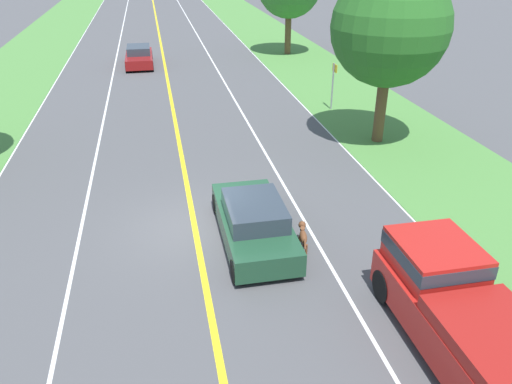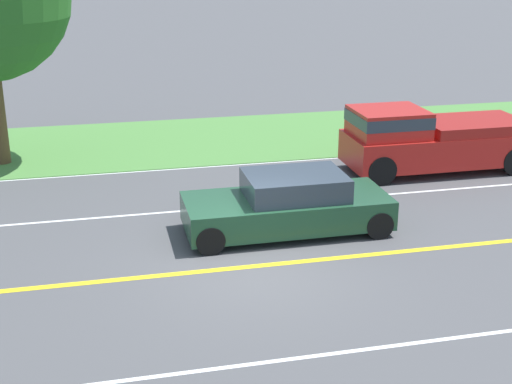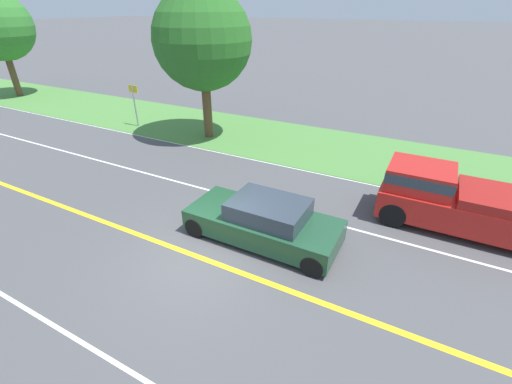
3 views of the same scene
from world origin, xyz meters
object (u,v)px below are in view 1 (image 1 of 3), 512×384
object	(u,v)px
oncoming_car	(139,56)
pickup_truck	(461,311)
roadside_tree_right_near	(390,27)
dog	(303,235)
street_sign	(333,81)
ego_car	(254,222)

from	to	relation	value
oncoming_car	pickup_truck	bearing A→B (deg)	103.23
roadside_tree_right_near	oncoming_car	bearing A→B (deg)	121.00
dog	street_sign	bearing A→B (deg)	77.68
ego_car	street_sign	xyz separation A→B (m)	(6.57, 11.77, 0.90)
roadside_tree_right_near	pickup_truck	bearing A→B (deg)	-106.17
pickup_truck	oncoming_car	bearing A→B (deg)	103.23
ego_car	street_sign	bearing A→B (deg)	60.84
oncoming_car	dog	bearing A→B (deg)	100.67
ego_car	street_sign	world-z (taller)	street_sign
dog	roadside_tree_right_near	xyz separation A→B (m)	(5.72, 7.67, 4.44)
pickup_truck	street_sign	size ratio (longest dim) A/B	2.14
pickup_truck	ego_car	bearing A→B (deg)	124.42
pickup_truck	roadside_tree_right_near	size ratio (longest dim) A/B	0.71
dog	pickup_truck	world-z (taller)	pickup_truck
dog	roadside_tree_right_near	distance (m)	10.55
pickup_truck	roadside_tree_right_near	distance (m)	13.21
ego_car	pickup_truck	xyz separation A→B (m)	(3.53, -5.15, 0.32)
pickup_truck	oncoming_car	world-z (taller)	pickup_truck
ego_car	pickup_truck	size ratio (longest dim) A/B	0.89
pickup_truck	oncoming_car	distance (m)	30.29
street_sign	ego_car	bearing A→B (deg)	-119.16
pickup_truck	roadside_tree_right_near	xyz separation A→B (m)	(3.51, 12.11, 3.94)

